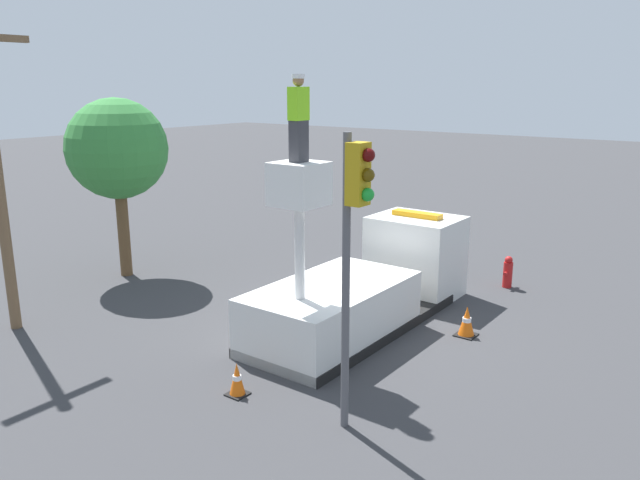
# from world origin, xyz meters

# --- Properties ---
(ground_plane) EXTENTS (120.00, 120.00, 0.00)m
(ground_plane) POSITION_xyz_m (0.00, 0.00, 0.00)
(ground_plane) COLOR #38383A
(bucket_truck) EXTENTS (7.23, 2.42, 4.32)m
(bucket_truck) POSITION_xyz_m (0.58, 0.00, 0.89)
(bucket_truck) COLOR black
(bucket_truck) RESTS_ON ground
(worker) EXTENTS (0.40, 0.26, 1.75)m
(worker) POSITION_xyz_m (-2.13, 0.00, 5.20)
(worker) COLOR #38383D
(worker) RESTS_ON bucket_truck
(traffic_light_pole) EXTENTS (0.34, 0.57, 5.15)m
(traffic_light_pole) POSITION_xyz_m (-3.89, -2.53, 3.65)
(traffic_light_pole) COLOR #515156
(traffic_light_pole) RESTS_ON ground
(fire_hydrant) EXTENTS (0.51, 0.27, 0.95)m
(fire_hydrant) POSITION_xyz_m (5.37, -1.90, 0.46)
(fire_hydrant) COLOR red
(fire_hydrant) RESTS_ON ground
(traffic_cone_rear) EXTENTS (0.39, 0.39, 0.66)m
(traffic_cone_rear) POSITION_xyz_m (-4.21, -0.09, 0.31)
(traffic_cone_rear) COLOR black
(traffic_cone_rear) RESTS_ON ground
(traffic_cone_curbside) EXTENTS (0.48, 0.48, 0.73)m
(traffic_cone_curbside) POSITION_xyz_m (1.20, -2.44, 0.35)
(traffic_cone_curbside) COLOR black
(traffic_cone_curbside) RESTS_ON ground
(tree_left_bg) EXTENTS (3.04, 3.04, 5.49)m
(tree_left_bg) POSITION_xyz_m (-0.61, 8.22, 3.94)
(tree_left_bg) COLOR brown
(tree_left_bg) RESTS_ON ground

